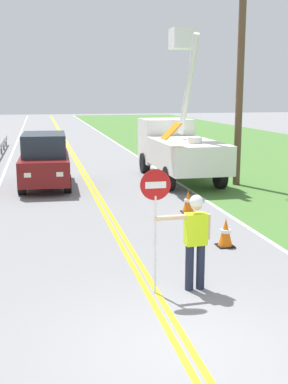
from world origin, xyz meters
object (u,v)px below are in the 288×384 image
object	(u,v)px
utility_bucket_truck	(177,145)
traffic_cone_lead	(226,233)
stop_sign_paddle	(155,204)
oncoming_suv_nearest	(45,160)
traffic_cone_mid	(188,202)
utility_pole_near	(240,81)
flagger_worker	(195,236)

from	to	relation	value
utility_bucket_truck	traffic_cone_lead	distance (m)	9.74
stop_sign_paddle	utility_bucket_truck	xyz separation A→B (m)	(3.78, 11.99, -0.27)
oncoming_suv_nearest	traffic_cone_lead	distance (m)	9.75
traffic_cone_mid	traffic_cone_lead	bearing A→B (deg)	-92.05
traffic_cone_lead	stop_sign_paddle	bearing A→B (deg)	-133.71
stop_sign_paddle	traffic_cone_mid	xyz separation A→B (m)	(2.44, 5.92, -1.37)
utility_pole_near	utility_bucket_truck	bearing A→B (deg)	136.02
oncoming_suv_nearest	traffic_cone_lead	size ratio (longest dim) A/B	6.66
oncoming_suv_nearest	utility_pole_near	bearing A→B (deg)	-8.48
utility_pole_near	traffic_cone_mid	world-z (taller)	utility_pole_near
stop_sign_paddle	traffic_cone_mid	distance (m)	6.55
flagger_worker	utility_bucket_truck	bearing A→B (deg)	75.88
utility_bucket_truck	stop_sign_paddle	bearing A→B (deg)	-107.48
utility_pole_near	traffic_cone_lead	distance (m)	9.20
stop_sign_paddle	oncoming_suv_nearest	distance (m)	11.38
utility_bucket_truck	traffic_cone_mid	bearing A→B (deg)	-102.40
traffic_cone_lead	flagger_worker	bearing A→B (deg)	-122.93
flagger_worker	utility_pole_near	xyz separation A→B (m)	(4.98, 10.06, 3.04)
flagger_worker	oncoming_suv_nearest	world-z (taller)	oncoming_suv_nearest
stop_sign_paddle	traffic_cone_lead	distance (m)	3.62
traffic_cone_lead	traffic_cone_mid	xyz separation A→B (m)	(0.12, 3.50, 0.00)
flagger_worker	traffic_cone_lead	distance (m)	2.93
flagger_worker	traffic_cone_lead	xyz separation A→B (m)	(1.55, 2.39, -0.71)
oncoming_suv_nearest	traffic_cone_mid	world-z (taller)	oncoming_suv_nearest
stop_sign_paddle	utility_bucket_truck	size ratio (longest dim) A/B	0.34
utility_bucket_truck	traffic_cone_lead	bearing A→B (deg)	-98.67
stop_sign_paddle	traffic_cone_mid	bearing A→B (deg)	67.59
flagger_worker	utility_bucket_truck	size ratio (longest dim) A/B	0.27
utility_bucket_truck	utility_pole_near	xyz separation A→B (m)	(1.97, -1.90, 2.65)
flagger_worker	stop_sign_paddle	distance (m)	1.02
traffic_cone_lead	traffic_cone_mid	world-z (taller)	same
utility_pole_near	traffic_cone_lead	bearing A→B (deg)	-114.08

